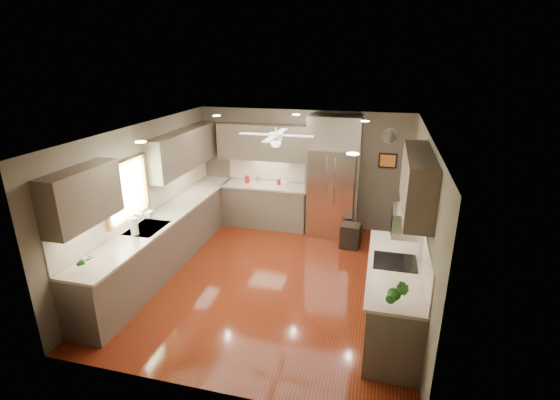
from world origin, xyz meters
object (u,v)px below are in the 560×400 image
at_px(soap_bottle, 150,213).
at_px(potted_plant_left, 86,260).
at_px(canister_b, 258,180).
at_px(refrigerator, 333,179).
at_px(canister_d, 279,182).
at_px(microwave, 408,221).
at_px(potted_plant_right, 397,294).
at_px(stool, 351,236).
at_px(bowl, 285,185).
at_px(canister_a, 247,179).
at_px(paper_towel, 134,226).

xyz_separation_m(soap_bottle, potted_plant_left, (0.13, -1.72, 0.03)).
height_order(canister_b, refrigerator, refrigerator).
distance_m(canister_d, soap_bottle, 2.90).
distance_m(soap_bottle, microwave, 4.13).
bearing_deg(microwave, canister_b, 136.46).
height_order(potted_plant_right, stool, potted_plant_right).
distance_m(microwave, stool, 2.59).
bearing_deg(soap_bottle, stool, 27.95).
bearing_deg(bowl, canister_d, 154.64).
distance_m(potted_plant_right, refrigerator, 4.10).
bearing_deg(canister_a, canister_b, 8.75).
height_order(canister_a, refrigerator, refrigerator).
xyz_separation_m(refrigerator, stool, (0.47, -0.60, -0.95)).
bearing_deg(stool, canister_d, 156.92).
distance_m(canister_b, microwave, 4.09).
xyz_separation_m(canister_b, stool, (2.09, -0.69, -0.77)).
bearing_deg(potted_plant_right, soap_bottle, 158.09).
relative_size(potted_plant_right, microwave, 0.62).
height_order(canister_a, soap_bottle, soap_bottle).
bearing_deg(microwave, potted_plant_left, -161.43).
relative_size(refrigerator, paper_towel, 8.43).
height_order(canister_b, paper_towel, paper_towel).
bearing_deg(paper_towel, stool, 36.77).
xyz_separation_m(soap_bottle, potted_plant_right, (3.98, -1.60, 0.07)).
bearing_deg(canister_b, bowl, -6.72).
bearing_deg(paper_towel, soap_bottle, 99.77).
relative_size(canister_a, paper_towel, 0.52).
relative_size(soap_bottle, refrigerator, 0.08).
bearing_deg(canister_b, soap_bottle, -115.49).
bearing_deg(microwave, stool, 112.17).
xyz_separation_m(canister_a, stool, (2.32, -0.66, -0.78)).
distance_m(canister_b, potted_plant_left, 4.26).
height_order(soap_bottle, microwave, microwave).
distance_m(canister_a, microwave, 4.24).
bearing_deg(paper_towel, refrigerator, 47.88).
height_order(canister_b, potted_plant_right, potted_plant_right).
distance_m(stool, paper_towel, 4.00).
bearing_deg(bowl, refrigerator, -0.99).
bearing_deg(bowl, microwave, -49.43).
xyz_separation_m(potted_plant_left, microwave, (3.97, 1.33, 0.41)).
distance_m(soap_bottle, paper_towel, 0.63).
bearing_deg(soap_bottle, canister_a, 68.97).
height_order(canister_d, paper_towel, paper_towel).
bearing_deg(canister_a, canister_d, 3.08).
bearing_deg(potted_plant_left, paper_towel, 91.01).
xyz_separation_m(potted_plant_right, paper_towel, (-3.87, 0.98, -0.03)).
height_order(canister_b, potted_plant_left, potted_plant_left).
relative_size(canister_d, paper_towel, 0.41).
xyz_separation_m(soap_bottle, refrigerator, (2.77, 2.32, 0.14)).
relative_size(canister_b, stool, 0.31).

